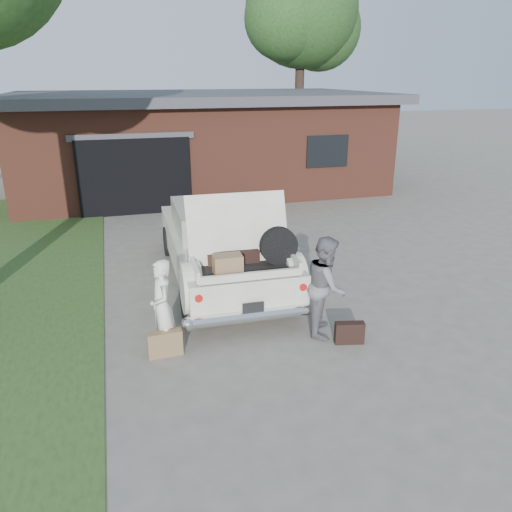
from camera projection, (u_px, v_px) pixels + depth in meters
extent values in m
plane|color=gray|center=(266.00, 333.00, 7.98)|extent=(90.00, 90.00, 0.00)
cube|color=brown|center=(199.00, 144.00, 18.11)|extent=(12.00, 7.00, 3.00)
cube|color=#4C4C51|center=(197.00, 97.00, 17.54)|extent=(12.80, 7.80, 0.30)
cube|color=black|center=(135.00, 177.00, 14.48)|extent=(3.20, 0.30, 2.20)
cube|color=#4C4C51|center=(132.00, 137.00, 14.02)|extent=(3.50, 0.12, 0.18)
cube|color=black|center=(327.00, 151.00, 15.81)|extent=(1.40, 0.08, 1.00)
cylinder|color=#38281E|center=(299.00, 101.00, 24.31)|extent=(0.44, 0.44, 5.37)
sphere|color=#356027|center=(302.00, 9.00, 22.93)|extent=(5.19, 5.19, 5.19)
sphere|color=#356027|center=(320.00, 29.00, 23.97)|extent=(3.90, 3.90, 3.90)
sphere|color=#356027|center=(285.00, 19.00, 22.24)|extent=(3.64, 3.64, 3.64)
cube|color=white|center=(221.00, 250.00, 9.89)|extent=(2.02, 5.04, 0.65)
cube|color=#AAA695|center=(217.00, 218.00, 9.96)|extent=(1.70, 2.04, 0.52)
cube|color=black|center=(209.00, 207.00, 10.83)|extent=(1.55, 0.12, 0.44)
cube|color=black|center=(227.00, 232.00, 9.11)|extent=(1.55, 0.12, 0.44)
cylinder|color=black|center=(189.00, 304.00, 8.24)|extent=(0.24, 0.66, 0.66)
cylinder|color=black|center=(290.00, 292.00, 8.66)|extent=(0.24, 0.66, 0.66)
cylinder|color=black|center=(169.00, 241.00, 11.32)|extent=(0.24, 0.66, 0.66)
cylinder|color=black|center=(244.00, 235.00, 11.74)|extent=(0.24, 0.66, 0.66)
cylinder|color=silver|center=(253.00, 316.00, 7.65)|extent=(2.05, 0.23, 0.18)
cylinder|color=#A5140F|center=(198.00, 298.00, 7.39)|extent=(0.12, 0.10, 0.12)
cylinder|color=#A5140F|center=(302.00, 286.00, 7.78)|extent=(0.12, 0.10, 0.12)
cube|color=black|center=(253.00, 308.00, 7.58)|extent=(0.34, 0.03, 0.17)
cube|color=black|center=(243.00, 267.00, 8.05)|extent=(1.57, 1.14, 0.04)
cube|color=white|center=(193.00, 266.00, 7.82)|extent=(0.09, 1.10, 0.18)
cube|color=white|center=(290.00, 257.00, 8.20)|extent=(0.09, 1.10, 0.18)
cube|color=white|center=(251.00, 276.00, 7.53)|extent=(1.60, 0.10, 0.12)
cube|color=white|center=(238.00, 228.00, 8.17)|extent=(1.69, 0.48, 1.09)
cube|color=#40241B|center=(223.00, 257.00, 8.18)|extent=(0.55, 0.36, 0.17)
cube|color=#99734E|center=(228.00, 264.00, 7.67)|extent=(0.45, 0.30, 0.31)
cube|color=black|center=(238.00, 254.00, 8.25)|extent=(0.65, 0.44, 0.20)
cylinder|color=black|center=(279.00, 246.00, 8.03)|extent=(0.62, 0.18, 0.62)
imported|color=white|center=(162.00, 307.00, 7.26)|extent=(0.41, 0.56, 1.42)
imported|color=slate|center=(326.00, 286.00, 7.77)|extent=(0.87, 0.95, 1.59)
cube|color=olive|center=(165.00, 343.00, 7.28)|extent=(0.51, 0.19, 0.39)
cube|color=black|center=(349.00, 333.00, 7.63)|extent=(0.47, 0.24, 0.35)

